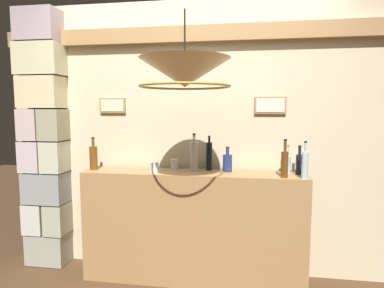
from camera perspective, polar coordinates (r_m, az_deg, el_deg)
The scene contains 14 objects.
panelled_rear_partition at distance 3.06m, azimuth 0.88°, elevation 2.06°, with size 3.62×0.15×2.48m.
stone_pillar at distance 3.48m, azimuth -23.91°, elevation 0.73°, with size 0.43×0.29×2.42m.
bar_shelf_unit at distance 2.99m, azimuth 0.16°, elevation -14.05°, with size 1.92×0.34×0.97m, color #9E7547.
liquor_bottle_whiskey at distance 2.90m, azimuth 18.00°, elevation -3.20°, with size 0.06×0.06×0.24m.
liquor_bottle_bourbon at distance 2.94m, azimuth 2.98°, elevation -2.04°, with size 0.05×0.05×0.31m.
liquor_bottle_rye at distance 2.91m, azimuth 16.00°, elevation -3.18°, with size 0.07×0.07×0.24m.
liquor_bottle_mezcal at distance 2.89m, azimuth 6.13°, elevation -3.18°, with size 0.08×0.08×0.22m.
liquor_bottle_rum at distance 3.09m, azimuth -16.61°, elevation -2.21°, with size 0.07×0.07×0.29m.
liquor_bottle_scotch at distance 2.73m, azimuth 15.67°, elevation -3.21°, with size 0.06×0.06×0.31m.
liquor_bottle_gin at distance 2.72m, azimuth 18.87°, elevation -3.37°, with size 0.05×0.05×0.30m.
liquor_bottle_brandy at distance 2.91m, azimuth 0.37°, elevation -2.06°, with size 0.07×0.07×0.33m.
glass_tumbler_rocks at distance 2.85m, azimuth -6.49°, elevation -4.04°, with size 0.07×0.07×0.09m.
glass_tumbler_highball at distance 3.00m, azimuth -3.07°, elevation -3.51°, with size 0.06×0.06×0.09m.
pendant_lamp at distance 2.22m, azimuth -1.25°, elevation 12.00°, with size 0.61×0.61×0.50m.
Camera 1 is at (0.44, -1.93, 1.52)m, focal length 30.96 mm.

